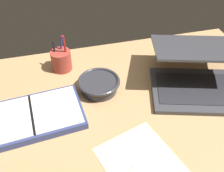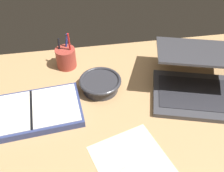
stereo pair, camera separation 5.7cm
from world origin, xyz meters
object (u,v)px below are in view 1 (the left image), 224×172
pen_cup (61,60)px  planner (33,117)px  laptop (196,75)px  bowl (99,84)px

pen_cup → planner: size_ratio=0.46×
laptop → pen_cup: 55.36cm
bowl → pen_cup: bearing=126.0°
laptop → planner: 62.86cm
pen_cup → planner: pen_cup is taller
bowl → planner: (-25.58, -9.15, -1.40)cm
laptop → pen_cup: (-49.63, 24.51, -1.04)cm
planner → pen_cup: bearing=58.6°
pen_cup → bowl: bearing=-54.0°
laptop → pen_cup: bearing=170.5°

